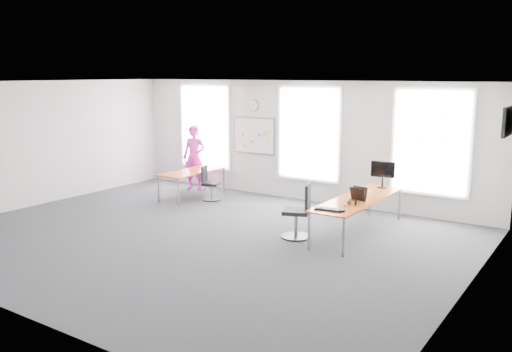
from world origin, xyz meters
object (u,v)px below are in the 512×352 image
Objects in this scene: chair_left at (209,185)px; headphones at (353,202)px; desk_right at (359,200)px; desk_left at (192,173)px; monitor at (383,172)px; keyboard at (328,210)px; person at (194,158)px; chair_right at (299,214)px.

chair_left reaches higher than headphones.
desk_right reaches higher than desk_left.
monitor is (0.02, 1.20, 0.39)m from desk_right.
headphones is at bearing -93.08° from monitor.
desk_right is at bearing 74.91° from keyboard.
desk_right is 3.45× the size of chair_left.
monitor is (0.09, 2.42, 0.34)m from keyboard.
desk_left is at bearing -67.91° from person.
headphones is (5.00, -1.26, 0.14)m from desk_left.
keyboard reaches higher than desk_left.
monitor reaches higher than chair_left.
chair_right reaches higher than headphones.
keyboard is at bearing -133.85° from chair_left.
keyboard is 0.64m from headphones.
chair_left is (-4.32, 0.65, -0.30)m from desk_right.
person is at bearing 165.47° from desk_right.
desk_left is 4.32m from chair_right.
monitor is (4.89, 0.56, 0.43)m from desk_left.
person is 5.48m from monitor.
chair_right reaches higher than desk_left.
headphones is (0.13, -0.62, 0.10)m from desk_right.
chair_right reaches higher than desk_right.
desk_left is at bearing 147.03° from keyboard.
chair_left is 4.43m from monitor.
chair_right is 1.06m from headphones.
chair_right is 3.81m from chair_left.
chair_left is at bearing -179.32° from monitor.
person reaches higher than chair_left.
person reaches higher than monitor.
monitor is at bearing 76.04° from keyboard.
person reaches higher than chair_right.
chair_left is 1.51× the size of monitor.
chair_left is (-3.48, 1.55, -0.09)m from chair_right.
person is 9.47× the size of headphones.
headphones is at bearing 59.71° from keyboard.
desk_left is 1.08× the size of person.
desk_left is 2.21× the size of chair_left.
headphones is at bearing 85.73° from chair_right.
keyboard is (4.80, -1.86, 0.10)m from desk_left.
desk_left is 5.16m from headphones.
desk_right is 1.56× the size of desk_left.
chair_right is 2.19× the size of keyboard.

